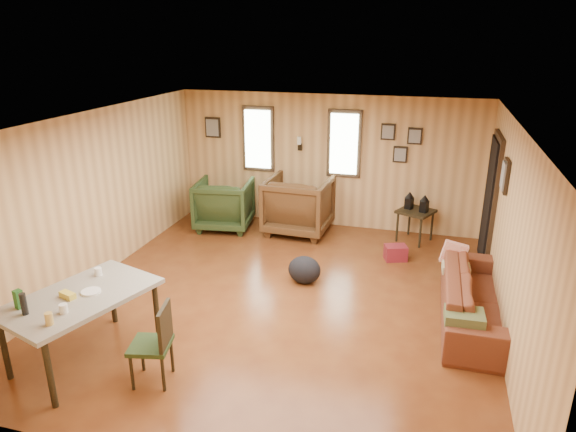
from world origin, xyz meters
name	(u,v)px	position (x,y,z in m)	size (l,w,h in m)	color
room	(298,209)	(0.17, 0.27, 1.21)	(5.54, 6.04, 2.44)	brown
sofa	(481,290)	(2.53, 0.13, 0.43)	(2.22, 0.65, 0.87)	brown
recliner_brown	(299,202)	(-0.39, 2.47, 0.56)	(1.09, 1.02, 1.12)	#4C2F17
recliner_green	(224,202)	(-1.75, 2.31, 0.50)	(0.96, 0.90, 0.99)	#283819
end_table	(233,209)	(-1.61, 2.35, 0.36)	(0.56, 0.52, 0.65)	black
side_table	(416,209)	(1.63, 2.60, 0.58)	(0.71, 0.71, 0.86)	black
cooler	(396,253)	(1.40, 1.71, 0.12)	(0.40, 0.34, 0.24)	maroon
backpack	(304,270)	(0.20, 0.54, 0.20)	(0.48, 0.37, 0.41)	black
sofa_pillows	(459,286)	(2.27, 0.01, 0.50)	(0.49, 1.78, 0.37)	#4B542F
dining_table	(79,301)	(-1.64, -1.89, 0.72)	(1.35, 1.75, 1.01)	gray
dining_chair	(156,340)	(-0.69, -2.01, 0.49)	(0.47, 0.47, 0.87)	#283819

